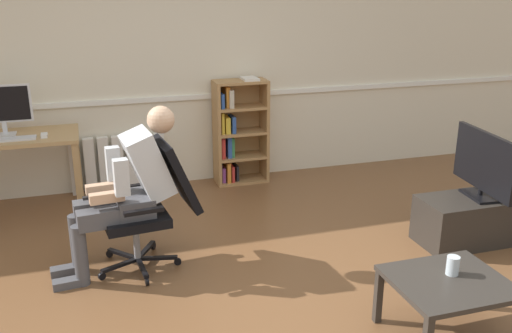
# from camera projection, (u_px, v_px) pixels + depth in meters

# --- Properties ---
(ground_plane) EXTENTS (18.00, 18.00, 0.00)m
(ground_plane) POSITION_uv_depth(u_px,v_px,m) (272.00, 305.00, 3.81)
(ground_plane) COLOR brown
(back_wall) EXTENTS (12.00, 0.13, 2.70)m
(back_wall) POSITION_uv_depth(u_px,v_px,m) (190.00, 55.00, 5.78)
(back_wall) COLOR beige
(back_wall) RESTS_ON ground_plane
(computer_desk) EXTENTS (1.12, 0.63, 0.76)m
(computer_desk) POSITION_uv_depth(u_px,v_px,m) (15.00, 149.00, 5.07)
(computer_desk) COLOR tan
(computer_desk) RESTS_ON ground_plane
(imac_monitor) EXTENTS (0.50, 0.14, 0.45)m
(imac_monitor) POSITION_uv_depth(u_px,v_px,m) (2.00, 106.00, 5.00)
(imac_monitor) COLOR silver
(imac_monitor) RESTS_ON computer_desk
(keyboard) EXTENTS (0.42, 0.12, 0.02)m
(keyboard) POSITION_uv_depth(u_px,v_px,m) (11.00, 139.00, 4.90)
(keyboard) COLOR silver
(keyboard) RESTS_ON computer_desk
(computer_mouse) EXTENTS (0.06, 0.10, 0.03)m
(computer_mouse) POSITION_uv_depth(u_px,v_px,m) (44.00, 135.00, 5.00)
(computer_mouse) COLOR white
(computer_mouse) RESTS_ON computer_desk
(bookshelf) EXTENTS (0.55, 0.29, 1.12)m
(bookshelf) POSITION_uv_depth(u_px,v_px,m) (237.00, 132.00, 5.97)
(bookshelf) COLOR #AD7F4C
(bookshelf) RESTS_ON ground_plane
(radiator) EXTENTS (0.95, 0.08, 0.58)m
(radiator) POSITION_uv_depth(u_px,v_px,m) (119.00, 163.00, 5.79)
(radiator) COLOR white
(radiator) RESTS_ON ground_plane
(office_chair) EXTENTS (0.80, 0.62, 0.97)m
(office_chair) POSITION_uv_depth(u_px,v_px,m) (154.00, 200.00, 4.21)
(office_chair) COLOR black
(office_chair) RESTS_ON ground_plane
(person_seated) EXTENTS (0.97, 0.41, 1.23)m
(person_seated) POSITION_uv_depth(u_px,v_px,m) (128.00, 187.00, 4.10)
(person_seated) COLOR #4C4C51
(person_seated) RESTS_ON ground_plane
(tv_stand) EXTENTS (0.99, 0.43, 0.39)m
(tv_stand) POSITION_uv_depth(u_px,v_px,m) (477.00, 219.00, 4.69)
(tv_stand) COLOR #2D2823
(tv_stand) RESTS_ON ground_plane
(tv_screen) EXTENTS (0.23, 0.79, 0.54)m
(tv_screen) POSITION_uv_depth(u_px,v_px,m) (484.00, 164.00, 4.54)
(tv_screen) COLOR black
(tv_screen) RESTS_ON tv_stand
(coffee_table) EXTENTS (0.68, 0.60, 0.40)m
(coffee_table) POSITION_uv_depth(u_px,v_px,m) (449.00, 287.00, 3.37)
(coffee_table) COLOR #332D28
(coffee_table) RESTS_ON ground_plane
(drinking_glass) EXTENTS (0.08, 0.08, 0.12)m
(drinking_glass) POSITION_uv_depth(u_px,v_px,m) (453.00, 265.00, 3.39)
(drinking_glass) COLOR silver
(drinking_glass) RESTS_ON coffee_table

